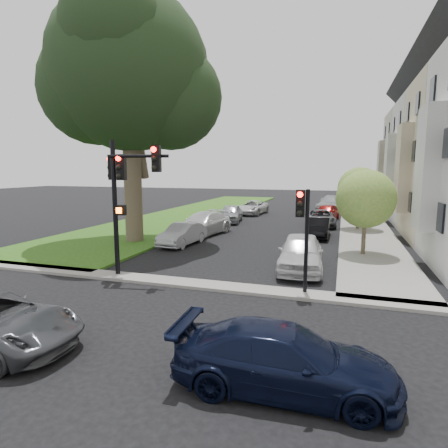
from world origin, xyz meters
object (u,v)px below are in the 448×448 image
(small_tree_b, at_px, (359,189))
(traffic_signal_main, at_px, (124,184))
(eucalyptus, at_px, (128,72))
(car_parked_2, at_px, (321,218))
(car_parked_6, at_px, (203,224))
(car_parked_5, at_px, (182,234))
(small_tree_c, at_px, (356,185))
(car_cross_far, at_px, (284,359))
(car_parked_1, at_px, (318,228))
(car_parked_0, at_px, (301,252))
(traffic_signal_secondary, at_px, (303,222))
(car_parked_8, at_px, (252,207))
(car_parked_3, at_px, (327,212))
(car_parked_4, at_px, (330,203))
(small_tree_a, at_px, (366,199))
(car_parked_7, at_px, (231,213))

(small_tree_b, height_order, traffic_signal_main, traffic_signal_main)
(small_tree_b, bearing_deg, eucalyptus, -145.97)
(eucalyptus, bearing_deg, car_parked_2, 44.13)
(car_parked_6, bearing_deg, car_parked_5, -78.00)
(small_tree_c, relative_size, car_cross_far, 0.99)
(small_tree_b, distance_m, car_parked_1, 5.23)
(car_parked_1, height_order, car_parked_5, car_parked_5)
(eucalyptus, relative_size, car_cross_far, 3.22)
(eucalyptus, distance_m, traffic_signal_main, 9.84)
(car_parked_2, bearing_deg, car_parked_0, -97.67)
(small_tree_c, relative_size, traffic_signal_main, 0.81)
(traffic_signal_secondary, height_order, car_parked_8, traffic_signal_secondary)
(car_parked_5, bearing_deg, small_tree_b, 46.73)
(car_parked_3, xyz_separation_m, car_parked_4, (0.05, 8.01, 0.08))
(small_tree_a, xyz_separation_m, small_tree_b, (0.00, 8.65, 0.10))
(small_tree_c, distance_m, car_cross_far, 30.10)
(traffic_signal_secondary, bearing_deg, eucalyptus, 148.28)
(small_tree_b, bearing_deg, car_parked_3, 116.69)
(car_parked_3, relative_size, car_parked_8, 0.85)
(eucalyptus, xyz_separation_m, car_cross_far, (11.19, -12.78, -9.39))
(car_parked_1, height_order, car_parked_6, car_parked_6)
(car_parked_7, bearing_deg, eucalyptus, -115.94)
(car_parked_0, bearing_deg, car_parked_2, 85.54)
(traffic_signal_main, bearing_deg, eucalyptus, 119.16)
(car_parked_7, bearing_deg, car_parked_8, 77.32)
(car_parked_3, bearing_deg, car_parked_6, -116.90)
(car_parked_2, height_order, car_parked_7, car_parked_7)
(car_parked_0, bearing_deg, small_tree_b, 73.16)
(eucalyptus, distance_m, car_parked_4, 26.09)
(traffic_signal_secondary, height_order, car_parked_6, traffic_signal_secondary)
(car_parked_2, height_order, car_parked_3, car_parked_3)
(small_tree_c, bearing_deg, small_tree_a, -90.00)
(small_tree_c, height_order, car_cross_far, small_tree_c)
(traffic_signal_main, height_order, car_parked_4, traffic_signal_main)
(car_parked_5, xyz_separation_m, car_parked_8, (0.38, 16.13, 0.03))
(traffic_signal_main, xyz_separation_m, car_parked_5, (-0.50, 6.77, -3.23))
(traffic_signal_secondary, height_order, car_parked_2, traffic_signal_secondary)
(car_parked_1, height_order, car_parked_4, car_parked_4)
(car_parked_6, bearing_deg, small_tree_a, -7.37)
(car_cross_far, relative_size, car_parked_5, 1.16)
(car_parked_3, bearing_deg, car_parked_8, 172.04)
(car_cross_far, xyz_separation_m, car_parked_1, (-0.46, 17.89, -0.02))
(car_cross_far, relative_size, car_parked_6, 0.86)
(small_tree_a, bearing_deg, car_parked_3, 100.20)
(small_tree_a, xyz_separation_m, car_parked_2, (-2.71, 9.94, -2.32))
(eucalyptus, height_order, car_parked_0, eucalyptus)
(traffic_signal_secondary, distance_m, car_parked_5, 10.45)
(small_tree_b, distance_m, car_parked_7, 10.45)
(traffic_signal_secondary, height_order, car_parked_4, traffic_signal_secondary)
(car_parked_4, bearing_deg, car_parked_6, -103.48)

